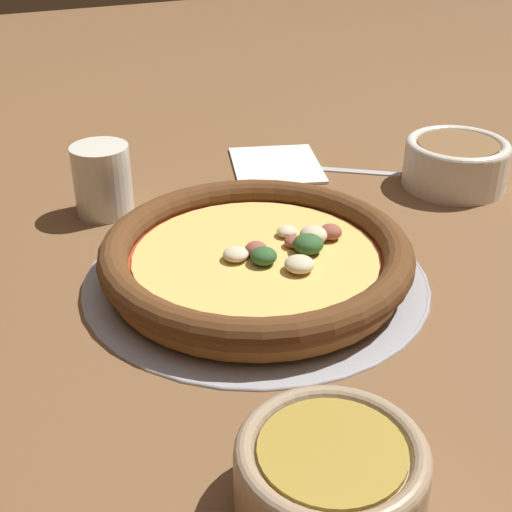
{
  "coord_description": "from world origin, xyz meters",
  "views": [
    {
      "loc": [
        0.25,
        0.56,
        0.37
      ],
      "look_at": [
        0.0,
        0.0,
        0.03
      ],
      "focal_mm": 50.0,
      "sensor_mm": 36.0,
      "label": 1
    }
  ],
  "objects_px": {
    "pizza": "(257,256)",
    "napkin": "(276,164)",
    "pizza_tray": "(256,276)",
    "bowl_near": "(331,474)",
    "drinking_cup": "(102,180)",
    "fork": "(327,169)",
    "bowl_far": "(456,161)"
  },
  "relations": [
    {
      "from": "bowl_far",
      "to": "drinking_cup",
      "type": "height_order",
      "value": "drinking_cup"
    },
    {
      "from": "pizza",
      "to": "napkin",
      "type": "height_order",
      "value": "pizza"
    },
    {
      "from": "napkin",
      "to": "fork",
      "type": "relative_size",
      "value": 1.09
    },
    {
      "from": "pizza",
      "to": "fork",
      "type": "relative_size",
      "value": 2.06
    },
    {
      "from": "bowl_near",
      "to": "pizza_tray",
      "type": "bearing_deg",
      "value": -105.12
    },
    {
      "from": "pizza_tray",
      "to": "pizza",
      "type": "xyz_separation_m",
      "value": [
        -0.0,
        0.0,
        0.02
      ]
    },
    {
      "from": "bowl_near",
      "to": "drinking_cup",
      "type": "xyz_separation_m",
      "value": [
        0.02,
        -0.49,
        0.01
      ]
    },
    {
      "from": "pizza",
      "to": "napkin",
      "type": "xyz_separation_m",
      "value": [
        -0.15,
        -0.26,
        -0.02
      ]
    },
    {
      "from": "pizza",
      "to": "pizza_tray",
      "type": "bearing_deg",
      "value": -16.7
    },
    {
      "from": "napkin",
      "to": "fork",
      "type": "xyz_separation_m",
      "value": [
        -0.06,
        0.04,
        -0.0
      ]
    },
    {
      "from": "drinking_cup",
      "to": "fork",
      "type": "distance_m",
      "value": 0.31
    },
    {
      "from": "drinking_cup",
      "to": "bowl_near",
      "type": "bearing_deg",
      "value": 92.72
    },
    {
      "from": "bowl_far",
      "to": "drinking_cup",
      "type": "distance_m",
      "value": 0.44
    },
    {
      "from": "napkin",
      "to": "pizza",
      "type": "bearing_deg",
      "value": 60.28
    },
    {
      "from": "bowl_near",
      "to": "napkin",
      "type": "bearing_deg",
      "value": -112.56
    },
    {
      "from": "pizza",
      "to": "fork",
      "type": "bearing_deg",
      "value": -133.23
    },
    {
      "from": "bowl_far",
      "to": "fork",
      "type": "height_order",
      "value": "bowl_far"
    },
    {
      "from": "bowl_far",
      "to": "pizza",
      "type": "bearing_deg",
      "value": 18.06
    },
    {
      "from": "bowl_far",
      "to": "napkin",
      "type": "relative_size",
      "value": 0.79
    },
    {
      "from": "bowl_near",
      "to": "napkin",
      "type": "distance_m",
      "value": 0.58
    },
    {
      "from": "pizza_tray",
      "to": "bowl_far",
      "type": "distance_m",
      "value": 0.34
    },
    {
      "from": "bowl_near",
      "to": "napkin",
      "type": "height_order",
      "value": "bowl_near"
    },
    {
      "from": "pizza_tray",
      "to": "bowl_near",
      "type": "height_order",
      "value": "bowl_near"
    },
    {
      "from": "bowl_near",
      "to": "bowl_far",
      "type": "relative_size",
      "value": 0.95
    },
    {
      "from": "bowl_near",
      "to": "drinking_cup",
      "type": "distance_m",
      "value": 0.49
    },
    {
      "from": "pizza",
      "to": "bowl_near",
      "type": "bearing_deg",
      "value": 74.75
    },
    {
      "from": "bowl_near",
      "to": "drinking_cup",
      "type": "relative_size",
      "value": 1.49
    },
    {
      "from": "napkin",
      "to": "fork",
      "type": "bearing_deg",
      "value": 145.27
    },
    {
      "from": "pizza",
      "to": "bowl_near",
      "type": "distance_m",
      "value": 0.29
    },
    {
      "from": "bowl_far",
      "to": "napkin",
      "type": "xyz_separation_m",
      "value": [
        0.18,
        -0.15,
        -0.03
      ]
    },
    {
      "from": "pizza_tray",
      "to": "pizza",
      "type": "height_order",
      "value": "pizza"
    },
    {
      "from": "pizza_tray",
      "to": "napkin",
      "type": "distance_m",
      "value": 0.3
    }
  ]
}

